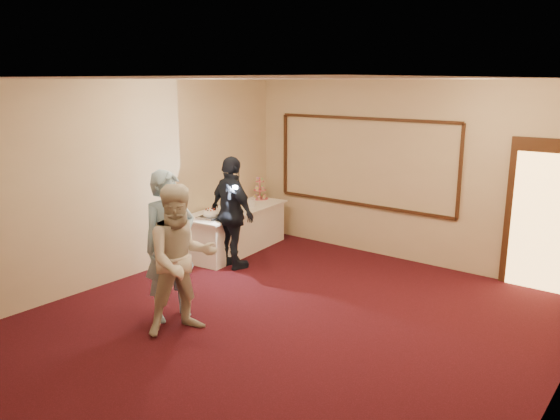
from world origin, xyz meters
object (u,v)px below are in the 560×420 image
at_px(cupcake_stand, 260,190).
at_px(tart, 229,211).
at_px(buffet_table, 236,230).
at_px(pavlova_tray, 211,215).
at_px(man, 170,246).
at_px(woman, 182,260).
at_px(guest, 232,213).
at_px(plate_stack_a, 235,204).
at_px(plate_stack_b, 251,203).

height_order(cupcake_stand, tart, cupcake_stand).
relative_size(buffet_table, tart, 8.66).
relative_size(pavlova_tray, man, 0.25).
height_order(cupcake_stand, woman, woman).
distance_m(woman, guest, 2.35).
relative_size(cupcake_stand, woman, 0.25).
bearing_deg(man, woman, -100.56).
height_order(plate_stack_a, woman, woman).
xyz_separation_m(cupcake_stand, guest, (0.76, -1.60, -0.02)).
relative_size(pavlova_tray, tart, 1.80).
bearing_deg(tart, pavlova_tray, -80.83).
xyz_separation_m(tart, guest, (0.47, -0.41, 0.12)).
height_order(plate_stack_b, woman, woman).
height_order(woman, guest, guest).
relative_size(woman, guest, 1.00).
bearing_deg(woman, plate_stack_a, 56.88).
height_order(plate_stack_a, guest, guest).
bearing_deg(plate_stack_b, man, -68.14).
distance_m(buffet_table, plate_stack_b, 0.55).
bearing_deg(tart, cupcake_stand, 103.87).
height_order(buffet_table, plate_stack_a, plate_stack_a).
height_order(pavlova_tray, tart, pavlova_tray).
relative_size(plate_stack_a, woman, 0.10).
relative_size(buffet_table, plate_stack_b, 12.75).
xyz_separation_m(cupcake_stand, man, (1.45, -3.50, 0.03)).
bearing_deg(pavlova_tray, man, -59.14).
bearing_deg(tart, man, -63.41).
relative_size(pavlova_tray, guest, 0.26).
bearing_deg(cupcake_stand, plate_stack_a, -81.74).
xyz_separation_m(plate_stack_b, guest, (0.47, -1.00, 0.07)).
distance_m(buffet_table, woman, 3.29).
xyz_separation_m(buffet_table, plate_stack_a, (-0.06, 0.06, 0.46)).
bearing_deg(tart, plate_stack_b, 90.54).
height_order(plate_stack_b, guest, guest).
relative_size(plate_stack_b, man, 0.09).
bearing_deg(plate_stack_b, guest, -64.58).
bearing_deg(plate_stack_a, pavlova_tray, -73.57).
bearing_deg(plate_stack_b, cupcake_stand, 115.48).
distance_m(cupcake_stand, guest, 1.78).
bearing_deg(cupcake_stand, tart, -76.13).
distance_m(plate_stack_a, plate_stack_b, 0.29).
height_order(tart, guest, guest).
xyz_separation_m(cupcake_stand, plate_stack_b, (0.29, -0.61, -0.09)).
bearing_deg(guest, cupcake_stand, -51.18).
xyz_separation_m(pavlova_tray, man, (1.07, -1.79, 0.12)).
relative_size(plate_stack_b, guest, 0.10).
bearing_deg(woman, tart, 57.60).
bearing_deg(buffet_table, tart, -69.00).
distance_m(buffet_table, tart, 0.51).
distance_m(pavlova_tray, man, 2.09).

